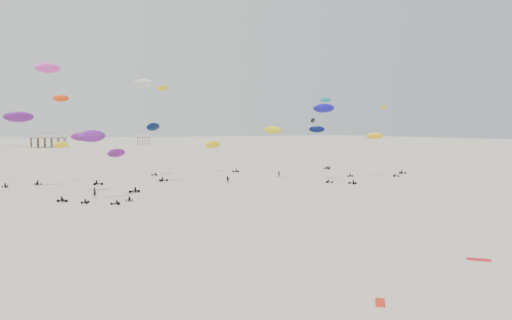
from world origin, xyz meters
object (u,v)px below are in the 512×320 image
pavilion_main (48,141)px  pavilion_small (144,140)px  rig_4 (378,143)px  rig_0 (78,150)px  rig_9 (326,119)px  spectator_0 (95,197)px

pavilion_main → pavilion_small: pavilion_main is taller
pavilion_small → rig_4: 273.79m
pavilion_small → rig_4: bearing=-92.9°
rig_0 → rig_4: bearing=141.1°
pavilion_main → rig_9: rig_9 is taller
pavilion_small → rig_4: rig_4 is taller
rig_4 → rig_9: rig_9 is taller
spectator_0 → pavilion_main: bearing=-54.3°
pavilion_small → rig_4: (-13.86, -273.38, 5.54)m
pavilion_main → rig_4: rig_4 is taller
pavilion_main → spectator_0: 247.75m
spectator_0 → rig_0: bearing=-22.3°
pavilion_small → rig_0: (-88.34, -273.18, 5.20)m
rig_0 → rig_9: 84.03m
pavilion_main → rig_0: 243.91m
pavilion_small → rig_4: size_ratio=0.74×
pavilion_main → rig_0: rig_0 is taller
rig_9 → spectator_0: (-76.55, -32.62, -15.69)m
pavilion_small → spectator_0: size_ratio=4.27×
pavilion_main → rig_4: bearing=-77.0°
pavilion_main → spectator_0: bearing=-93.7°
pavilion_small → spectator_0: 290.29m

